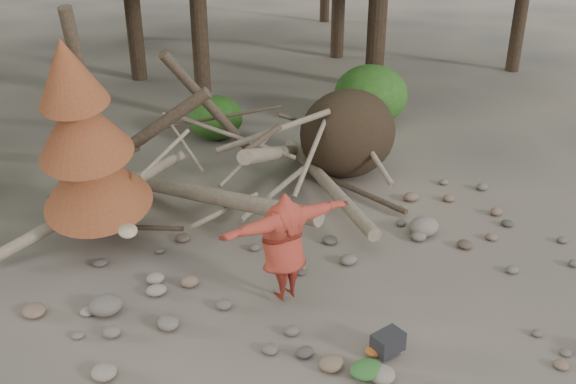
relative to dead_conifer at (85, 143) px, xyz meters
name	(u,v)px	position (x,y,z in m)	size (l,w,h in m)	color
ground	(348,305)	(3.12, -3.37, -2.11)	(120.00, 120.00, 0.00)	#514C44
deadfall_pile	(326,141)	(5.13, 0.87, -1.16)	(8.55, 5.24, 3.30)	#332619
dead_conifer	(85,143)	(0.00, 0.00, 0.00)	(2.06, 2.16, 4.35)	#4C3F30
bush_mid	(215,118)	(3.92, 4.43, -1.55)	(1.40, 1.40, 1.12)	#285919
bush_right	(371,95)	(8.12, 3.63, -1.31)	(2.00, 2.00, 1.60)	#326920
frisbee_thrower	(284,246)	(2.29, -2.77, -1.13)	(3.63, 0.77, 1.95)	#9F3223
backpack	(388,346)	(3.00, -4.61, -1.97)	(0.44, 0.29, 0.29)	black
cloth_green	(367,372)	(2.48, -4.87, -2.02)	(0.47, 0.39, 0.18)	#2C6126
cloth_orange	(375,353)	(2.83, -4.57, -2.06)	(0.30, 0.25, 0.11)	#AA561D
boulder_mid_right	(424,226)	(5.57, -2.08, -1.94)	(0.57, 0.51, 0.34)	gray
boulder_mid_left	(106,305)	(-0.31, -1.86, -1.96)	(0.51, 0.46, 0.31)	#645C54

